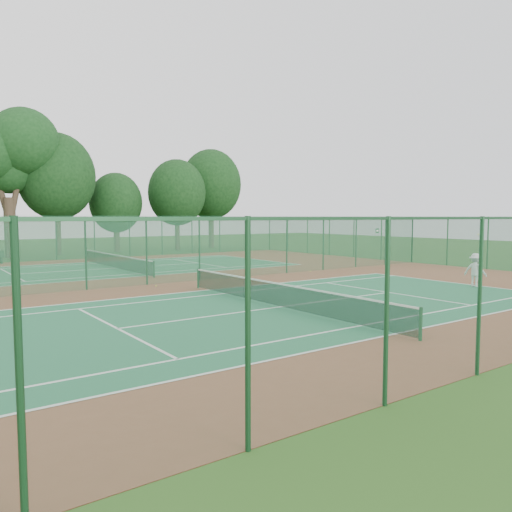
# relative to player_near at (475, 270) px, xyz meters

# --- Properties ---
(ground) EXTENTS (120.00, 120.00, 0.00)m
(ground) POSITION_rel_player_near_xyz_m (-11.38, 10.27, -0.85)
(ground) COLOR #254B17
(ground) RESTS_ON ground
(red_pad) EXTENTS (40.00, 36.00, 0.01)m
(red_pad) POSITION_rel_player_near_xyz_m (-11.38, 10.27, -0.85)
(red_pad) COLOR brown
(red_pad) RESTS_ON ground
(court_near) EXTENTS (23.77, 10.97, 0.01)m
(court_near) POSITION_rel_player_near_xyz_m (-11.38, 1.27, -0.84)
(court_near) COLOR #1F623E
(court_near) RESTS_ON red_pad
(court_far) EXTENTS (23.77, 10.97, 0.01)m
(court_far) POSITION_rel_player_near_xyz_m (-11.38, 19.27, -0.84)
(court_far) COLOR #20653B
(court_far) RESTS_ON red_pad
(fence_north) EXTENTS (40.00, 0.09, 3.50)m
(fence_north) POSITION_rel_player_near_xyz_m (-11.38, 28.27, 0.91)
(fence_north) COLOR #18492C
(fence_north) RESTS_ON ground
(fence_east) EXTENTS (0.09, 36.00, 3.50)m
(fence_east) POSITION_rel_player_near_xyz_m (8.62, 10.27, 0.91)
(fence_east) COLOR #17472B
(fence_east) RESTS_ON ground
(fence_divider) EXTENTS (40.00, 0.09, 3.50)m
(fence_divider) POSITION_rel_player_near_xyz_m (-11.38, 10.27, 0.91)
(fence_divider) COLOR #184926
(fence_divider) RESTS_ON ground
(tennis_net_near) EXTENTS (0.10, 12.90, 0.97)m
(tennis_net_near) POSITION_rel_player_near_xyz_m (-11.38, 1.27, -0.31)
(tennis_net_near) COLOR #163D1E
(tennis_net_near) RESTS_ON ground
(tennis_net_far) EXTENTS (0.10, 12.90, 0.97)m
(tennis_net_far) POSITION_rel_player_near_xyz_m (-11.38, 19.27, -0.31)
(tennis_net_far) COLOR #153B23
(tennis_net_far) RESTS_ON ground
(player_near) EXTENTS (0.84, 1.19, 1.66)m
(player_near) POSITION_rel_player_near_xyz_m (0.00, 0.00, 0.00)
(player_near) COLOR silver
(player_near) RESTS_ON court_near
(stray_ball_a) EXTENTS (0.07, 0.07, 0.07)m
(stray_ball_a) POSITION_rel_player_near_xyz_m (-9.04, 9.42, -0.81)
(stray_ball_a) COLOR #B1D331
(stray_ball_a) RESTS_ON red_pad
(stray_ball_b) EXTENTS (0.07, 0.07, 0.07)m
(stray_ball_b) POSITION_rel_player_near_xyz_m (-2.07, 9.89, -0.81)
(stray_ball_b) COLOR yellow
(stray_ball_b) RESTS_ON red_pad
(stray_ball_c) EXTENTS (0.07, 0.07, 0.07)m
(stray_ball_c) POSITION_rel_player_near_xyz_m (-12.86, 9.32, -0.80)
(stray_ball_c) COLOR #B9D732
(stray_ball_c) RESTS_ON red_pad
(big_tree) EXTENTS (8.28, 6.06, 12.72)m
(big_tree) POSITION_rel_player_near_xyz_m (-15.41, 33.03, 8.16)
(big_tree) COLOR #34271C
(big_tree) RESTS_ON ground
(evergreen_row) EXTENTS (39.00, 5.00, 12.00)m
(evergreen_row) POSITION_rel_player_near_xyz_m (-10.88, 34.52, -0.85)
(evergreen_row) COLOR black
(evergreen_row) RESTS_ON ground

